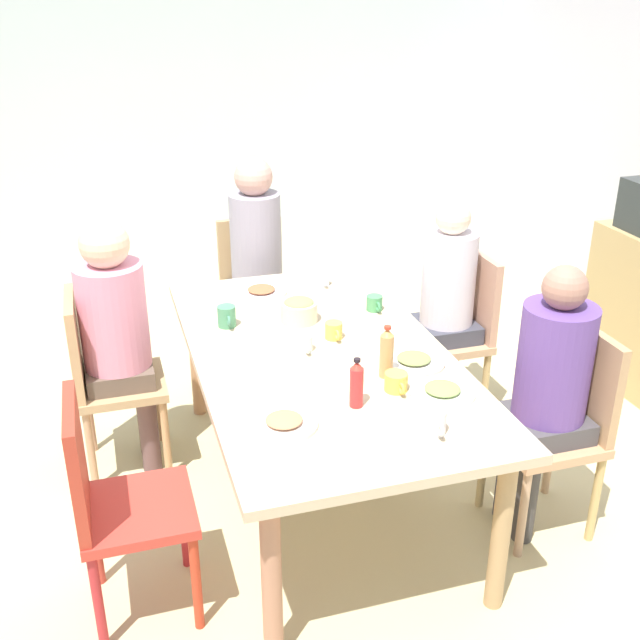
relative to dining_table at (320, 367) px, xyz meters
name	(u,v)px	position (x,y,z in m)	size (l,w,h in m)	color
ground_plane	(320,490)	(0.00, 0.00, -0.65)	(6.98, 6.98, 0.00)	#C2B788
wall_left	(204,109)	(-2.97, 0.00, 0.65)	(0.12, 4.97, 2.60)	silver
dining_table	(320,367)	(0.00, 0.00, 0.00)	(1.93, 1.06, 0.72)	#CAB391
chair_0	(102,374)	(-0.48, -0.91, -0.14)	(0.40, 0.40, 0.90)	tan
person_0	(116,325)	(-0.48, -0.82, 0.10)	(0.31, 0.31, 1.24)	brown
chair_1	(255,286)	(-1.34, 0.00, -0.14)	(0.40, 0.40, 0.90)	tan
person_1	(256,250)	(-1.25, 0.00, 0.12)	(0.30, 0.30, 1.29)	#3C3748
chair_2	(459,326)	(-0.48, 0.91, -0.14)	(0.40, 0.40, 0.90)	tan
person_2	(445,294)	(-0.48, 0.82, 0.05)	(0.30, 0.30, 1.20)	#413848
chair_3	(563,419)	(0.48, 0.91, -0.14)	(0.40, 0.40, 0.90)	tan
person_3	(549,380)	(0.48, 0.82, 0.06)	(0.30, 0.30, 1.20)	#3C3938
chair_4	(113,498)	(0.48, -0.91, -0.14)	(0.40, 0.40, 0.90)	#C1372C
plate_0	(442,391)	(0.48, 0.34, 0.08)	(0.25, 0.25, 0.04)	white
plate_1	(284,423)	(0.53, -0.29, 0.08)	(0.24, 0.24, 0.04)	silver
plate_2	(414,361)	(0.22, 0.34, 0.08)	(0.25, 0.25, 0.04)	silver
plate_3	(261,292)	(-0.71, -0.10, 0.08)	(0.25, 0.25, 0.04)	white
bowl_0	(299,310)	(-0.34, 0.00, 0.13)	(0.17, 0.17, 0.11)	beige
cup_0	(334,331)	(-0.11, 0.10, 0.11)	(0.11, 0.08, 0.08)	#E8C24D
cup_1	(304,343)	(-0.03, -0.06, 0.11)	(0.11, 0.08, 0.07)	white
cup_2	(375,303)	(-0.35, 0.38, 0.11)	(0.11, 0.08, 0.07)	#4A9559
cup_3	(322,279)	(-0.74, 0.23, 0.11)	(0.11, 0.07, 0.07)	white
cup_4	(434,422)	(0.72, 0.20, 0.12)	(0.12, 0.09, 0.09)	white
cup_5	(396,382)	(0.40, 0.19, 0.11)	(0.13, 0.09, 0.07)	#E3BF4C
cup_6	(227,316)	(-0.37, -0.33, 0.12)	(0.12, 0.08, 0.10)	#4B8F64
bottle_0	(356,384)	(0.47, 0.00, 0.16)	(0.05, 0.05, 0.20)	red
bottle_1	(387,353)	(0.28, 0.19, 0.18)	(0.06, 0.06, 0.22)	tan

